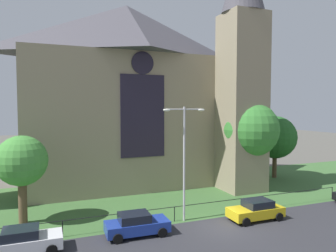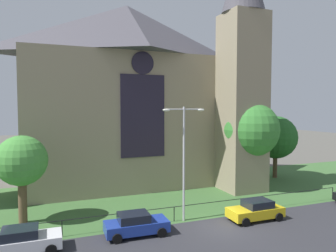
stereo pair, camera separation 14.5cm
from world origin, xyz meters
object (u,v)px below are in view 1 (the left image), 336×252
(tree_left_near, at_px, (22,162))
(tree_right_far, at_px, (275,137))
(tree_right_near, at_px, (251,130))
(parked_car_blue, at_px, (136,224))
(church_building, at_px, (135,92))
(parked_car_yellow, at_px, (256,210))
(parked_car_white, at_px, (24,241))
(streetlamp_near, at_px, (184,149))

(tree_left_near, xyz_separation_m, tree_right_far, (27.69, 5.72, 0.33))
(tree_right_near, relative_size, parked_car_blue, 2.14)
(church_building, height_order, tree_right_near, church_building)
(church_building, height_order, tree_left_near, church_building)
(tree_right_near, height_order, parked_car_yellow, tree_right_near)
(church_building, xyz_separation_m, tree_left_near, (-11.29, -9.73, -5.69))
(tree_right_far, bearing_deg, parked_car_blue, -152.06)
(parked_car_yellow, bearing_deg, tree_left_near, -18.69)
(church_building, relative_size, tree_right_near, 2.85)
(tree_right_near, xyz_separation_m, parked_car_white, (-20.90, -6.99, -5.51))
(parked_car_blue, bearing_deg, streetlamp_near, 20.26)
(tree_right_near, relative_size, parked_car_white, 2.16)
(tree_right_far, bearing_deg, parked_car_white, -158.10)
(streetlamp_near, bearing_deg, tree_right_far, 30.07)
(parked_car_white, bearing_deg, tree_right_near, 19.03)
(tree_left_near, xyz_separation_m, parked_car_yellow, (16.42, -5.63, -3.84))
(tree_right_far, xyz_separation_m, parked_car_white, (-27.37, -11.01, -4.17))
(streetlamp_near, distance_m, parked_car_yellow, 7.21)
(streetlamp_near, relative_size, parked_car_yellow, 2.04)
(church_building, relative_size, parked_car_yellow, 6.18)
(tree_left_near, height_order, streetlamp_near, streetlamp_near)
(parked_car_blue, xyz_separation_m, parked_car_yellow, (9.26, -0.46, 0.00))
(tree_right_near, xyz_separation_m, tree_right_far, (6.47, 4.02, -1.34))
(tree_right_far, height_order, parked_car_white, tree_right_far)
(tree_left_near, xyz_separation_m, tree_right_near, (21.22, 1.70, 1.67))
(parked_car_blue, bearing_deg, parked_car_yellow, -1.09)
(parked_car_white, relative_size, parked_car_blue, 0.99)
(tree_left_near, relative_size, tree_right_near, 0.71)
(church_building, distance_m, streetlamp_near, 14.37)
(parked_car_yellow, bearing_deg, parked_car_white, -0.98)
(tree_left_near, relative_size, parked_car_blue, 1.53)
(church_building, bearing_deg, tree_right_near, -38.99)
(tree_right_far, bearing_deg, church_building, 166.24)
(tree_left_near, height_order, tree_right_near, tree_right_near)
(church_building, relative_size, streetlamp_near, 3.03)
(tree_left_near, height_order, parked_car_blue, tree_left_near)
(tree_left_near, height_order, parked_car_white, tree_left_near)
(church_building, distance_m, parked_car_blue, 18.17)
(church_building, height_order, streetlamp_near, church_building)
(streetlamp_near, xyz_separation_m, parked_car_blue, (-4.10, -1.37, -4.69))
(streetlamp_near, bearing_deg, church_building, 89.85)
(tree_right_near, bearing_deg, parked_car_blue, -153.96)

